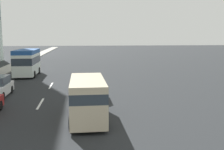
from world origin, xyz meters
The scene contains 6 objects.
ground_plane centered at (31.50, 0.00, 0.00)m, with size 198.00×198.00×0.00m, color #26282B.
lane_stripe_mid centered at (14.81, 0.00, 0.01)m, with size 3.20×0.16×0.01m, color silver.
lane_stripe_far centered at (21.98, 0.00, 0.01)m, with size 3.20×0.16×0.01m, color silver.
minibus_lead centered at (29.01, 3.54, 1.75)m, with size 6.33×2.40×3.21m.
van_fourth centered at (10.60, -3.31, 1.39)m, with size 5.17×2.06×2.42m.
car_fifth centered at (16.50, -3.81, 0.75)m, with size 4.66×1.79×1.59m.
Camera 1 is at (-4.56, -2.94, 4.87)m, focal length 42.91 mm.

